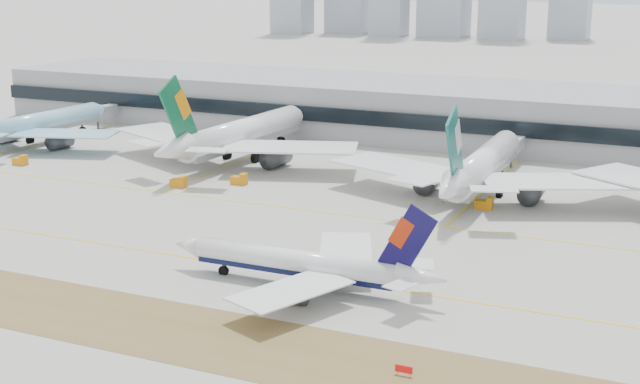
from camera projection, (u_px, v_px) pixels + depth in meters
The scene contains 11 objects.
ground at pixel (257, 257), 150.43m from camera, with size 3000.00×3000.00×0.00m, color #9D9A93.
taxiing_airliner at pixel (305, 265), 135.43m from camera, with size 45.68×39.80×15.38m.
widebody_korean at pixel (35, 125), 240.98m from camera, with size 57.82×56.68×20.65m.
widebody_eva at pixel (238, 136), 220.71m from camera, with size 69.14×67.68×24.67m.
widebody_cathay at pixel (481, 168), 187.98m from camera, with size 65.55×63.97×23.36m.
terminal at pixel (451, 112), 249.71m from camera, with size 280.00×43.10×15.00m.
hold_sign_right at pixel (404, 369), 107.00m from camera, with size 2.20×0.15×1.35m.
gse_b at pixel (179, 183), 196.68m from camera, with size 3.55×2.00×2.60m.
gse_extra at pixel (240, 180), 199.19m from camera, with size 3.55×2.00×2.60m.
gse_c at pixel (485, 204), 179.19m from camera, with size 3.55×2.00×2.60m.
gse_a at pixel (21, 161), 218.13m from camera, with size 3.55×2.00×2.60m.
Camera 1 is at (68.99, -125.56, 48.39)m, focal length 50.00 mm.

